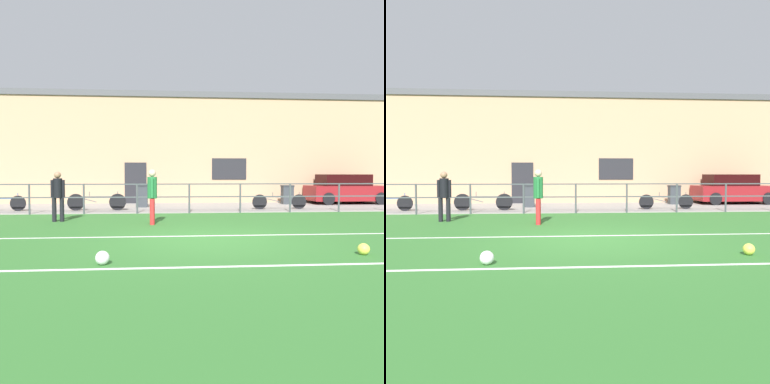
# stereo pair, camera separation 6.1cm
# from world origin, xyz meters

# --- Properties ---
(ground) EXTENTS (60.00, 44.00, 0.04)m
(ground) POSITION_xyz_m (0.00, 0.00, -0.02)
(ground) COLOR #33702D
(field_line_touchline) EXTENTS (36.00, 0.11, 0.00)m
(field_line_touchline) POSITION_xyz_m (0.00, 0.51, 0.00)
(field_line_touchline) COLOR white
(field_line_touchline) RESTS_ON ground
(field_line_hash) EXTENTS (36.00, 0.11, 0.00)m
(field_line_hash) POSITION_xyz_m (0.00, -2.64, 0.00)
(field_line_hash) COLOR white
(field_line_hash) RESTS_ON ground
(pavement_strip) EXTENTS (48.00, 5.00, 0.02)m
(pavement_strip) POSITION_xyz_m (0.00, 8.50, 0.01)
(pavement_strip) COLOR gray
(pavement_strip) RESTS_ON ground
(perimeter_fence) EXTENTS (36.07, 0.07, 1.15)m
(perimeter_fence) POSITION_xyz_m (0.00, 6.00, 0.75)
(perimeter_fence) COLOR #474C51
(perimeter_fence) RESTS_ON ground
(clubhouse_facade) EXTENTS (28.00, 2.56, 5.73)m
(clubhouse_facade) POSITION_xyz_m (-0.00, 12.20, 2.88)
(clubhouse_facade) COLOR tan
(clubhouse_facade) RESTS_ON ground
(player_goalkeeper) EXTENTS (0.44, 0.28, 1.59)m
(player_goalkeeper) POSITION_xyz_m (-4.36, 3.71, 0.90)
(player_goalkeeper) COLOR black
(player_goalkeeper) RESTS_ON ground
(player_striker) EXTENTS (0.29, 0.45, 1.65)m
(player_striker) POSITION_xyz_m (-1.36, 2.81, 0.94)
(player_striker) COLOR red
(player_striker) RESTS_ON ground
(soccer_ball_match) EXTENTS (0.22, 0.22, 0.22)m
(soccer_ball_match) POSITION_xyz_m (2.67, -1.94, 0.11)
(soccer_ball_match) COLOR #E5E04C
(soccer_ball_match) RESTS_ON ground
(soccer_ball_spare) EXTENTS (0.24, 0.24, 0.24)m
(soccer_ball_spare) POSITION_xyz_m (-2.09, -2.35, 0.12)
(soccer_ball_spare) COLOR white
(soccer_ball_spare) RESTS_ON ground
(parked_car_red) EXTENTS (3.90, 1.85, 1.48)m
(parked_car_red) POSITION_xyz_m (8.25, 9.96, 0.72)
(parked_car_red) COLOR maroon
(parked_car_red) RESTS_ON pavement_strip
(bicycle_parked_0) EXTENTS (2.35, 0.04, 0.73)m
(bicycle_parked_0) POSITION_xyz_m (3.94, 7.20, 0.35)
(bicycle_parked_0) COLOR black
(bicycle_parked_0) RESTS_ON pavement_strip
(bicycle_parked_1) EXTENTS (2.12, 0.04, 0.73)m
(bicycle_parked_1) POSITION_xyz_m (-7.59, 7.20, 0.35)
(bicycle_parked_1) COLOR black
(bicycle_parked_1) RESTS_ON pavement_strip
(bicycle_parked_2) EXTENTS (2.37, 0.04, 0.78)m
(bicycle_parked_2) POSITION_xyz_m (-3.72, 7.20, 0.38)
(bicycle_parked_2) COLOR black
(bicycle_parked_2) RESTS_ON pavement_strip
(trash_bin_0) EXTENTS (0.55, 0.47, 1.03)m
(trash_bin_0) POSITION_xyz_m (-1.94, 8.69, 0.54)
(trash_bin_0) COLOR #33383D
(trash_bin_0) RESTS_ON pavement_strip
(trash_bin_1) EXTENTS (0.56, 0.48, 0.94)m
(trash_bin_1) POSITION_xyz_m (5.19, 9.88, 0.49)
(trash_bin_1) COLOR #33383D
(trash_bin_1) RESTS_ON pavement_strip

